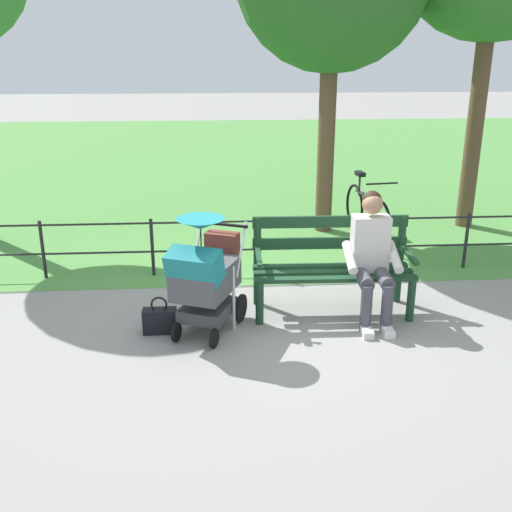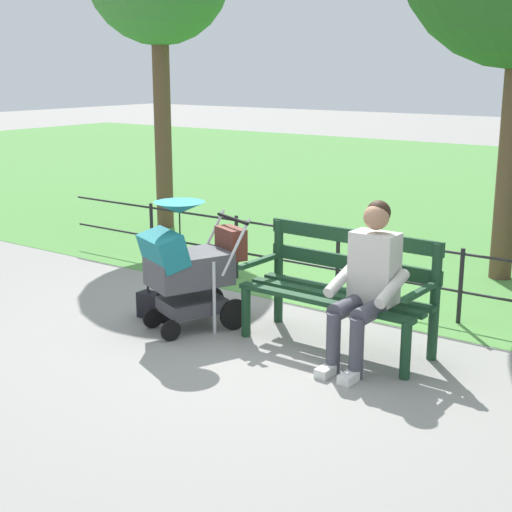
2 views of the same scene
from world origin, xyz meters
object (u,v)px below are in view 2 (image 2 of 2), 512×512
object	(u,v)px
park_bench	(341,284)
handbag	(154,305)
person_on_bench	(367,280)
stroller	(188,264)

from	to	relation	value
park_bench	handbag	size ratio (longest dim) A/B	4.36
park_bench	person_on_bench	distance (m)	0.44
park_bench	stroller	bearing A→B (deg)	19.04
stroller	park_bench	bearing A→B (deg)	-160.96
person_on_bench	stroller	bearing A→B (deg)	7.60
park_bench	handbag	xyz separation A→B (m)	(1.72, 0.42, -0.40)
stroller	handbag	distance (m)	0.65
person_on_bench	handbag	bearing A→B (deg)	5.56
person_on_bench	park_bench	bearing A→B (deg)	-32.54
stroller	handbag	world-z (taller)	stroller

